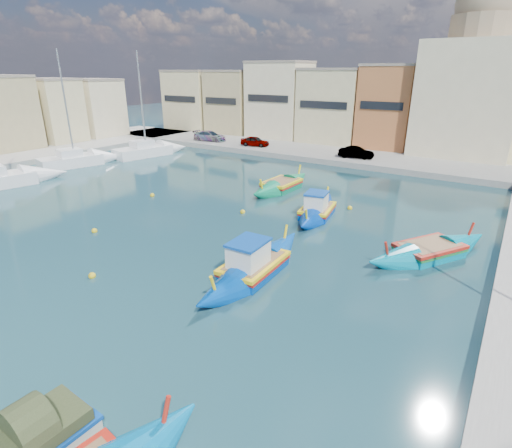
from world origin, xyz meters
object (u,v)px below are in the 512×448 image
Objects in this scene: luzzu_green at (281,186)px; tender_near at (34,442)px; church_block at (472,82)px; luzzu_turquoise_cabin at (254,267)px; yacht_mid at (18,178)px; luzzu_cyan_mid at (429,252)px; yacht_north at (158,150)px; yacht_midnorth at (89,159)px; luzzu_blue_cabin at (317,211)px.

tender_near is (7.26, -25.71, 0.18)m from luzzu_green.
church_block reaches higher than luzzu_turquoise_cabin.
church_block is 37.98m from luzzu_turquoise_cabin.
luzzu_cyan_mid is at bearing 7.44° from yacht_mid.
luzzu_turquoise_cabin reaches higher than luzzu_cyan_mid.
yacht_north is (-27.62, 30.82, 0.03)m from tender_near.
yacht_midnorth is at bearing -105.76° from yacht_north.
luzzu_cyan_mid is 2.73× the size of tender_near.
luzzu_blue_cabin is at bearing 94.89° from tender_near.
yacht_mid is (-27.32, 2.53, 0.12)m from luzzu_turquoise_cabin.
yacht_north is (-20.37, 5.11, 0.20)m from luzzu_green.
yacht_north reaches higher than luzzu_blue_cabin.
luzzu_cyan_mid is (6.96, 7.01, -0.10)m from luzzu_turquoise_cabin.
church_block is 42.88m from yacht_midnorth.
luzzu_green is 23.81m from yacht_mid.
church_block reaches higher than tender_near.
luzzu_blue_cabin is at bearing 161.76° from luzzu_cyan_mid.
luzzu_blue_cabin is 27.23m from yacht_mid.
tender_near is 31.49m from yacht_mid.
yacht_north is 1.00× the size of yacht_mid.
yacht_north reaches higher than tender_near.
yacht_mid is (-20.85, -11.51, 0.20)m from luzzu_green.
church_block is 2.19× the size of luzzu_green.
luzzu_turquoise_cabin reaches higher than tender_near.
church_block is 47.31m from yacht_mid.
tender_near is 0.25× the size of yacht_midnorth.
luzzu_cyan_mid is (8.00, -2.64, -0.07)m from luzzu_blue_cabin.
luzzu_blue_cabin is at bearing -38.97° from luzzu_green.
luzzu_turquoise_cabin is at bearing 93.83° from tender_near.
luzzu_blue_cabin is 0.94× the size of luzzu_cyan_mid.
yacht_north is at bearing -150.30° from church_block.
church_block is 49.32m from tender_near.
yacht_mid is at bearing -91.67° from yacht_north.
yacht_mid reaches higher than tender_near.
tender_near is at bearing -26.82° from yacht_mid.
yacht_midnorth reaches higher than luzzu_turquoise_cabin.
luzzu_green is at bearing 141.03° from luzzu_blue_cabin.
luzzu_cyan_mid is at bearing -18.24° from luzzu_blue_cabin.
church_block reaches higher than yacht_mid.
luzzu_green is at bearing 152.37° from luzzu_cyan_mid.
luzzu_turquoise_cabin is 27.44m from yacht_mid.
church_block is 1.99× the size of luzzu_turquoise_cabin.
church_block reaches higher than yacht_north.
luzzu_turquoise_cabin is at bearing -35.51° from yacht_north.
luzzu_turquoise_cabin is 9.88m from luzzu_cyan_mid.
yacht_midnorth is (-28.06, 1.47, 0.15)m from luzzu_blue_cabin.
tender_near is at bearing -48.14° from yacht_north.
luzzu_green is 0.69× the size of yacht_north.
luzzu_turquoise_cabin is 1.12× the size of luzzu_cyan_mid.
luzzu_blue_cabin is 27.49m from yacht_north.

